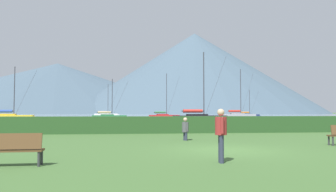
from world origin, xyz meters
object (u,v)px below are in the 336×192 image
at_px(sailboat_slip_3, 165,117).
at_px(sailboat_slip_2, 110,117).
at_px(sailboat_slip_0, 201,119).
at_px(park_bench_near_path, 14,148).
at_px(person_seated_viewer, 185,128).
at_px(sailboat_slip_4, 248,116).
at_px(sailboat_slip_6, 239,116).
at_px(sailboat_slip_5, 106,115).
at_px(sailboat_slip_1, 10,118).
at_px(person_standing_walker, 221,131).

bearing_deg(sailboat_slip_3, sailboat_slip_2, -157.14).
relative_size(sailboat_slip_0, park_bench_near_path, 5.97).
bearing_deg(person_seated_viewer, park_bench_near_path, -145.33).
bearing_deg(sailboat_slip_4, sailboat_slip_6, -119.23).
distance_m(sailboat_slip_6, park_bench_near_path, 61.57).
distance_m(sailboat_slip_2, person_seated_viewer, 42.38).
bearing_deg(sailboat_slip_5, sailboat_slip_4, -24.75).
relative_size(sailboat_slip_1, person_standing_walker, 5.21).
height_order(sailboat_slip_4, sailboat_slip_5, sailboat_slip_5).
distance_m(sailboat_slip_3, sailboat_slip_4, 29.94).
bearing_deg(park_bench_near_path, sailboat_slip_4, 63.18).
bearing_deg(park_bench_near_path, sailboat_slip_2, 88.50).
distance_m(sailboat_slip_4, park_bench_near_path, 82.02).
xyz_separation_m(sailboat_slip_0, sailboat_slip_4, (22.03, 41.54, -0.11)).
bearing_deg(sailboat_slip_1, sailboat_slip_2, 16.04).
bearing_deg(sailboat_slip_4, sailboat_slip_1, -151.27).
xyz_separation_m(sailboat_slip_2, sailboat_slip_3, (10.66, 7.07, 0.01)).
height_order(sailboat_slip_6, person_standing_walker, sailboat_slip_6).
bearing_deg(sailboat_slip_6, sailboat_slip_2, 176.72).
bearing_deg(sailboat_slip_4, person_standing_walker, -114.56).
xyz_separation_m(sailboat_slip_2, sailboat_slip_4, (34.93, 24.61, -0.02)).
relative_size(sailboat_slip_2, sailboat_slip_5, 0.77).
height_order(sailboat_slip_3, sailboat_slip_4, sailboat_slip_3).
height_order(sailboat_slip_2, person_standing_walker, sailboat_slip_2).
bearing_deg(sailboat_slip_3, sailboat_slip_5, 103.75).
bearing_deg(sailboat_slip_3, sailboat_slip_4, 25.16).
height_order(park_bench_near_path, person_standing_walker, person_standing_walker).
relative_size(sailboat_slip_4, person_seated_viewer, 6.02).
height_order(sailboat_slip_1, sailboat_slip_3, sailboat_slip_3).
xyz_separation_m(sailboat_slip_5, sailboat_slip_6, (29.31, -31.46, 0.04)).
bearing_deg(sailboat_slip_0, person_seated_viewer, -110.62).
relative_size(sailboat_slip_5, person_standing_walker, 5.87).
bearing_deg(sailboat_slip_4, person_seated_viewer, -116.63).
relative_size(sailboat_slip_2, person_standing_walker, 4.55).
height_order(sailboat_slip_0, sailboat_slip_6, sailboat_slip_6).
bearing_deg(sailboat_slip_6, sailboat_slip_0, -136.30).
height_order(sailboat_slip_4, person_seated_viewer, sailboat_slip_4).
height_order(sailboat_slip_1, sailboat_slip_4, sailboat_slip_1).
bearing_deg(sailboat_slip_0, sailboat_slip_1, 153.19).
height_order(sailboat_slip_6, person_seated_viewer, sailboat_slip_6).
xyz_separation_m(sailboat_slip_4, sailboat_slip_6, (-8.86, -18.43, 0.14)).
distance_m(sailboat_slip_5, sailboat_slip_6, 43.00).
distance_m(sailboat_slip_2, person_standing_walker, 50.14).
relative_size(sailboat_slip_5, sailboat_slip_6, 0.92).
height_order(sailboat_slip_2, sailboat_slip_5, sailboat_slip_5).
bearing_deg(sailboat_slip_0, sailboat_slip_3, 88.88).
distance_m(sailboat_slip_0, park_bench_near_path, 35.15).
bearing_deg(sailboat_slip_5, sailboat_slip_3, -71.44).
distance_m(sailboat_slip_3, sailboat_slip_6, 15.43).
relative_size(sailboat_slip_0, person_standing_walker, 5.80).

